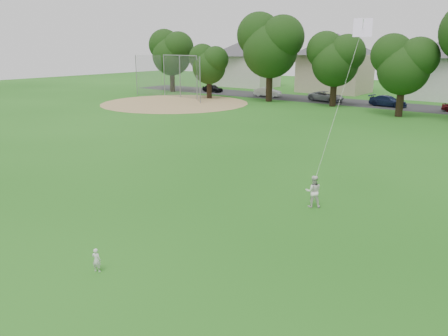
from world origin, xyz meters
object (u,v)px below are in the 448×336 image
Objects in this scene: toddler at (96,260)px; older_boy at (313,191)px; kite at (337,109)px; baseball_backstop at (177,77)px.

older_boy is (2.73, 9.38, 0.32)m from toddler.
kite is 42.79m from baseball_backstop.
older_boy is 42.83m from baseball_backstop.
kite reaches higher than toddler.
toddler is at bearing -107.86° from kite.
kite is 0.55× the size of baseball_backstop.
baseball_backstop is (-33.61, 26.47, 2.07)m from older_boy.
older_boy is 0.20× the size of kite.
baseball_backstop is (-30.89, 35.84, 2.39)m from toddler.
toddler is 0.11× the size of kite.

